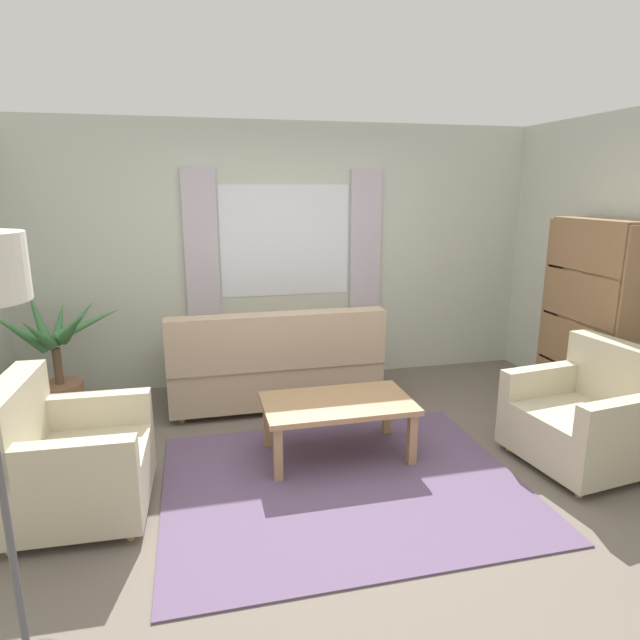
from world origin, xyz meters
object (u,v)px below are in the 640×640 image
Objects in this scene: couch at (275,366)px; coffee_table at (337,408)px; armchair_right at (588,417)px; armchair_left at (68,461)px; bookshelf at (589,318)px; potted_plant at (56,361)px.

couch is 1.73× the size of coffee_table.
armchair_right is at bearing -16.64° from coffee_table.
armchair_left is 3.53m from armchair_right.
bookshelf reaches higher than couch.
potted_plant is at bearing -3.75° from couch.
armchair_right is 4.29m from potted_plant.
bookshelf is at bearing -80.22° from armchair_left.
armchair_left reaches higher than coffee_table.
couch is at bearing 70.94° from bookshelf.
bookshelf is (2.28, 0.22, 0.51)m from coffee_table.
potted_plant is at bearing -121.67° from armchair_right.
potted_plant reaches higher than couch.
bookshelf is at bearing -12.83° from potted_plant.
coffee_table is at bearing -77.40° from armchair_left.
bookshelf is (0.54, 0.74, 0.53)m from armchair_right.
couch is at bearing -3.75° from potted_plant.
couch reaches higher than armchair_right.
coffee_table is (-1.74, 0.52, 0.03)m from armchair_right.
couch is 2.61m from armchair_right.
couch is 2.08m from armchair_left.
potted_plant reaches higher than armchair_left.
armchair_left is (-1.49, -1.45, -0.01)m from couch.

